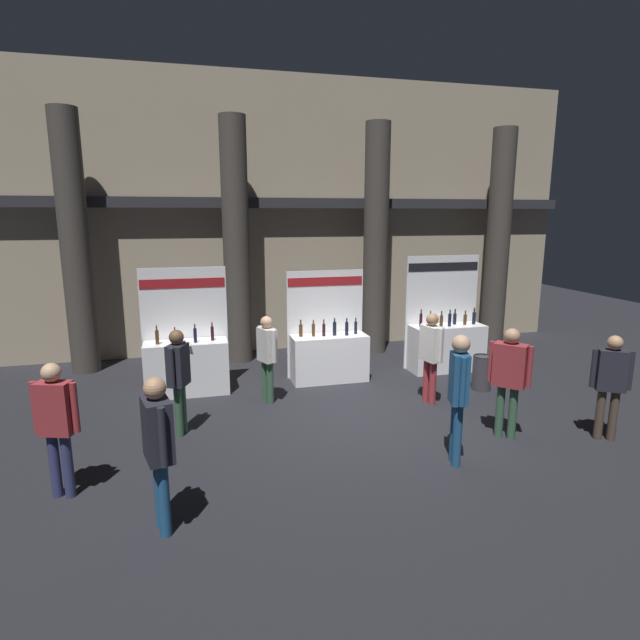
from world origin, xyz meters
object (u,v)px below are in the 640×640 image
at_px(visitor_0, 431,350).
at_px(trash_bin, 482,373).
at_px(visitor_5, 509,372).
at_px(visitor_2, 56,419).
at_px(visitor_7, 458,389).
at_px(visitor_1, 158,440).
at_px(visitor_4, 178,373).
at_px(exhibitor_booth_1, 329,353).
at_px(visitor_6, 267,352).
at_px(exhibitor_booth_2, 446,342).
at_px(visitor_3, 611,379).
at_px(exhibitor_booth_0, 187,362).

bearing_deg(visitor_0, trash_bin, -84.45).
relative_size(trash_bin, visitor_5, 0.40).
height_order(visitor_2, visitor_7, visitor_7).
bearing_deg(visitor_1, visitor_5, 89.12).
bearing_deg(visitor_4, visitor_5, 97.57).
bearing_deg(exhibitor_booth_1, visitor_6, -145.97).
bearing_deg(visitor_5, visitor_4, 31.55).
distance_m(exhibitor_booth_1, trash_bin, 3.06).
bearing_deg(trash_bin, visitor_5, -112.63).
distance_m(exhibitor_booth_1, visitor_0, 2.29).
bearing_deg(exhibitor_booth_2, visitor_7, -116.21).
bearing_deg(visitor_0, visitor_2, 95.60).
relative_size(exhibitor_booth_1, trash_bin, 3.26).
xyz_separation_m(visitor_3, visitor_5, (-1.43, 0.44, 0.08)).
relative_size(exhibitor_booth_2, visitor_1, 1.43).
height_order(exhibitor_booth_2, visitor_5, exhibitor_booth_2).
bearing_deg(exhibitor_booth_0, visitor_5, -34.97).
xyz_separation_m(exhibitor_booth_2, visitor_0, (-1.27, -1.79, 0.37)).
distance_m(visitor_2, visitor_6, 3.87).
xyz_separation_m(exhibitor_booth_0, exhibitor_booth_2, (5.53, 0.12, 0.01)).
height_order(visitor_2, visitor_5, visitor_5).
height_order(trash_bin, visitor_4, visitor_4).
bearing_deg(visitor_7, visitor_0, 178.97).
bearing_deg(visitor_0, visitor_6, 62.90).
bearing_deg(visitor_0, exhibitor_booth_0, 56.99).
height_order(exhibitor_booth_1, visitor_3, exhibitor_booth_1).
bearing_deg(exhibitor_booth_1, visitor_0, -50.94).
bearing_deg(visitor_6, visitor_0, -128.42).
distance_m(exhibitor_booth_0, visitor_5, 5.79).
distance_m(visitor_1, visitor_2, 1.59).
height_order(exhibitor_booth_1, visitor_1, exhibitor_booth_1).
bearing_deg(visitor_5, exhibitor_booth_0, 12.29).
height_order(exhibitor_booth_2, visitor_7, exhibitor_booth_2).
xyz_separation_m(exhibitor_booth_0, visitor_0, (4.26, -1.67, 0.38)).
distance_m(exhibitor_booth_2, visitor_2, 7.87).
bearing_deg(visitor_6, exhibitor_booth_0, 35.23).
xyz_separation_m(exhibitor_booth_2, visitor_1, (-5.80, -4.60, 0.44)).
relative_size(exhibitor_booth_0, visitor_3, 1.46).
bearing_deg(visitor_6, exhibitor_booth_1, -78.87).
distance_m(visitor_0, visitor_1, 5.33).
bearing_deg(visitor_6, trash_bin, -118.10).
bearing_deg(visitor_5, visitor_7, 72.96).
bearing_deg(visitor_2, exhibitor_booth_0, 85.22).
relative_size(exhibitor_booth_0, visitor_1, 1.37).
relative_size(exhibitor_booth_1, visitor_2, 1.33).
xyz_separation_m(visitor_0, visitor_2, (-5.74, -1.78, 0.01)).
xyz_separation_m(exhibitor_booth_0, exhibitor_booth_1, (2.84, 0.08, -0.04)).
relative_size(visitor_5, visitor_7, 0.94).
distance_m(exhibitor_booth_0, exhibitor_booth_1, 2.84).
bearing_deg(exhibitor_booth_2, visitor_2, -153.03).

